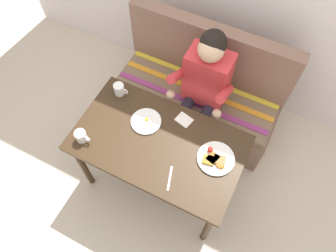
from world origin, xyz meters
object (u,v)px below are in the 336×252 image
at_px(table, 159,147).
at_px(plate_breakfast, 215,159).
at_px(person, 203,85).
at_px(fork, 170,178).
at_px(coffee_mug_second, 81,136).
at_px(coffee_mug, 119,89).
at_px(couch, 198,95).
at_px(napkin, 184,120).
at_px(plate_eggs, 146,121).

distance_m(table, plate_breakfast, 0.42).
xyz_separation_m(person, fork, (0.10, -0.80, -0.01)).
relative_size(coffee_mug_second, fork, 0.69).
bearing_deg(table, coffee_mug, 152.02).
distance_m(couch, coffee_mug_second, 1.18).
distance_m(coffee_mug, fork, 0.79).
bearing_deg(coffee_mug_second, table, 24.26).
bearing_deg(person, napkin, -90.36).
distance_m(plate_breakfast, coffee_mug_second, 0.93).
xyz_separation_m(coffee_mug, napkin, (0.54, 0.00, -0.05)).
xyz_separation_m(person, coffee_mug, (-0.54, -0.35, 0.04)).
distance_m(couch, napkin, 0.67).
relative_size(plate_breakfast, plate_eggs, 1.16).
bearing_deg(plate_eggs, fork, -41.91).
bearing_deg(coffee_mug_second, plate_eggs, 44.33).
height_order(plate_breakfast, fork, plate_breakfast).
height_order(person, plate_eggs, person).
xyz_separation_m(person, coffee_mug_second, (-0.57, -0.81, 0.03)).
height_order(coffee_mug, fork, coffee_mug).
distance_m(plate_breakfast, napkin, 0.37).
height_order(table, plate_breakfast, plate_breakfast).
xyz_separation_m(couch, plate_eggs, (-0.15, -0.66, 0.41)).
distance_m(plate_eggs, fork, 0.46).
bearing_deg(plate_breakfast, coffee_mug_second, -163.00).
relative_size(couch, coffee_mug, 12.20).
relative_size(coffee_mug, napkin, 1.04).
xyz_separation_m(person, napkin, (-0.00, -0.35, -0.01)).
bearing_deg(napkin, plate_eggs, -150.15).
bearing_deg(coffee_mug, fork, -34.70).
xyz_separation_m(napkin, fork, (0.11, -0.45, -0.00)).
xyz_separation_m(plate_breakfast, coffee_mug, (-0.86, 0.19, 0.04)).
bearing_deg(couch, fork, -78.85).
relative_size(couch, plate_eggs, 6.52).
xyz_separation_m(table, plate_eggs, (-0.15, 0.10, 0.09)).
bearing_deg(couch, coffee_mug_second, -116.29).
distance_m(plate_breakfast, plate_eggs, 0.56).
bearing_deg(napkin, table, -109.22).
distance_m(plate_breakfast, fork, 0.34).
bearing_deg(table, plate_breakfast, 7.51).
height_order(plate_eggs, napkin, plate_eggs).
height_order(couch, fork, couch).
relative_size(person, coffee_mug, 10.27).
relative_size(table, plate_eggs, 5.43).
distance_m(plate_eggs, coffee_mug_second, 0.46).
height_order(couch, plate_eggs, couch).
bearing_deg(fork, plate_eggs, 120.80).
height_order(couch, plate_breakfast, couch).
relative_size(couch, fork, 8.47).
distance_m(table, fork, 0.29).
bearing_deg(plate_breakfast, couch, 119.69).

